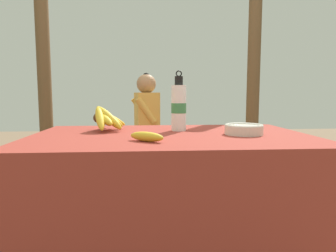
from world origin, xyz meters
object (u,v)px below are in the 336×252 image
Objects in this scene: water_bottle at (179,107)px; support_post_far at (254,72)px; wooden_bench at (152,150)px; banana_bunch_green at (197,135)px; support_post_near at (44,71)px; banana_bunch_ripe at (105,118)px; serving_bowl at (244,129)px; loose_banana_front at (147,137)px; seated_vendor at (142,123)px.

support_post_far is (0.96, 1.40, 0.30)m from water_bottle.
banana_bunch_green reaches higher than wooden_bench.
support_post_near reaches higher than banana_bunch_green.
support_post_far is (1.39, 1.38, 0.37)m from banana_bunch_ripe.
serving_bowl is 0.66× the size of banana_bunch_green.
water_bottle is 0.15× the size of support_post_near.
banana_bunch_ripe reaches higher than wooden_bench.
loose_banana_front is 2.12m from support_post_near.
banana_bunch_ripe is 1.63m from support_post_near.
wooden_bench is 1.37m from support_post_far.
loose_banana_front is 0.08× the size of support_post_near.
support_post_far reaches higher than water_bottle.
loose_banana_front is at bearing -60.11° from support_post_near.
banana_bunch_ripe is 0.80m from serving_bowl.
serving_bowl is at bearing -88.69° from banana_bunch_green.
seated_vendor is at bearing 79.52° from banana_bunch_ripe.
support_post_far is at bearing 13.60° from wooden_bench.
support_post_far is at bearing 0.00° from support_post_near.
seated_vendor is (-0.04, 1.49, -0.08)m from loose_banana_front.
banana_bunch_green is (0.30, 1.14, -0.33)m from water_bottle.
banana_bunch_ripe is 1.10m from seated_vendor.
support_post_near is (-0.99, 0.30, 0.50)m from seated_vendor.
support_post_near reaches higher than wooden_bench.
water_bottle is at bearing 93.65° from seated_vendor.
banana_bunch_green is at bearing -9.79° from support_post_near.
seated_vendor reaches higher than water_bottle.
support_post_near is (-1.23, 1.40, 0.30)m from water_bottle.
water_bottle is 1.14× the size of banana_bunch_green.
serving_bowl is at bearing -45.60° from support_post_near.
support_post_far is (1.15, 1.80, 0.42)m from loose_banana_front.
support_post_far reaches higher than banana_bunch_ripe.
banana_bunch_ripe is 0.14× the size of support_post_near.
wooden_bench is (-0.13, 1.14, -0.48)m from water_bottle.
serving_bowl is at bearing 105.37° from seated_vendor.
banana_bunch_green is at bearing 175.65° from seated_vendor.
water_bottle is at bearing -48.82° from support_post_near.
banana_bunch_ripe is 1.36m from banana_bunch_green.
banana_bunch_ripe is at bearing 71.00° from seated_vendor.
banana_bunch_ripe is 0.29× the size of seated_vendor.
support_post_far is (0.66, 0.26, 0.63)m from banana_bunch_green.
banana_bunch_ripe is at bearing -135.39° from support_post_far.
seated_vendor is 1.33m from support_post_far.
loose_banana_front is (0.24, -0.42, -0.05)m from banana_bunch_ripe.
seated_vendor is at bearing -17.06° from support_post_near.
seated_vendor is at bearing -165.77° from support_post_far.
serving_bowl is 1.35m from banana_bunch_green.
banana_bunch_green is at bearing 75.03° from water_bottle.
wooden_bench is at bearing 109.38° from serving_bowl.
serving_bowl is at bearing -70.62° from wooden_bench.
water_bottle is at bearing 64.13° from loose_banana_front.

